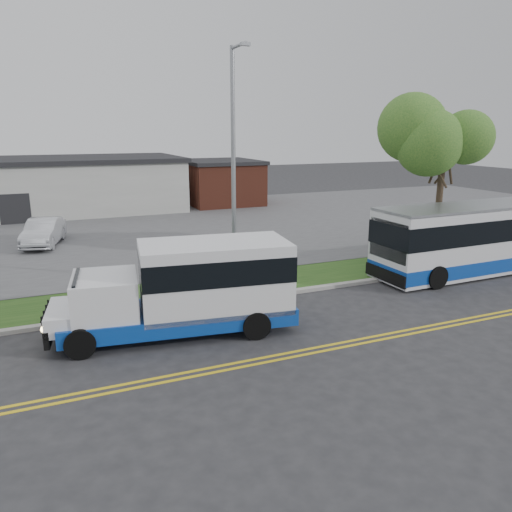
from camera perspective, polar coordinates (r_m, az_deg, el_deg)
name	(u,v)px	position (r m, az deg, el deg)	size (l,w,h in m)	color
ground	(183,320)	(17.89, -8.29, -7.25)	(140.00, 140.00, 0.00)	#28282B
lane_line_north	(219,366)	(14.51, -4.22, -12.44)	(70.00, 0.12, 0.01)	yellow
lane_line_south	(223,371)	(14.25, -3.82, -12.95)	(70.00, 0.12, 0.01)	yellow
curb	(176,308)	(18.86, -9.18, -5.89)	(80.00, 0.30, 0.15)	#9E9B93
verge	(164,294)	(20.53, -10.42, -4.33)	(80.00, 3.30, 0.10)	#224717
parking_lot	(115,231)	(34.01, -15.81, 2.78)	(80.00, 25.00, 0.10)	#4C4C4F
commercial_building	(16,187)	(43.39, -25.76, 7.15)	(25.40, 10.40, 4.35)	#9E9E99
brick_wing	(221,182)	(44.84, -4.08, 8.42)	(6.30, 7.30, 3.90)	brown
tree_east	(445,136)	(26.36, 20.78, 12.71)	(5.20, 5.20, 8.33)	#32211B
streetlight_near	(234,163)	(20.21, -2.53, 10.62)	(0.35, 1.53, 9.50)	gray
shuttle_bus	(192,285)	(16.39, -7.35, -3.32)	(8.05, 3.54, 2.99)	#0D3997
transit_bus	(486,237)	(25.70, 24.77, 1.97)	(11.59, 2.96, 3.20)	silver
parked_car_a	(43,232)	(30.80, -23.12, 2.54)	(1.60, 4.60, 1.51)	silver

